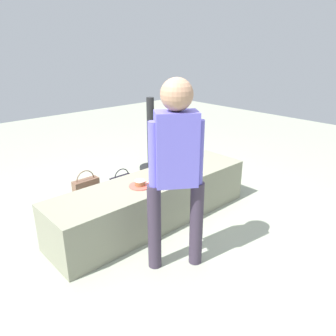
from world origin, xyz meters
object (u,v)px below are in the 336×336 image
object	(u,v)px
child_seated	(163,157)
handbag_black_leather	(122,184)
gift_bag	(79,209)
cake_plate	(140,184)
water_bottle_near_gift	(111,200)
adult_standing	(176,161)
party_cup_red	(103,199)
handbag_brown_canvas	(86,188)

from	to	relation	value
child_seated	handbag_black_leather	world-z (taller)	child_seated
gift_bag	cake_plate	bearing A→B (deg)	-57.71
gift_bag	water_bottle_near_gift	xyz separation A→B (m)	(0.41, -0.00, -0.03)
water_bottle_near_gift	child_seated	bearing A→B (deg)	-60.58
child_seated	water_bottle_near_gift	xyz separation A→B (m)	(-0.31, 0.56, -0.60)
cake_plate	handbag_black_leather	world-z (taller)	cake_plate
cake_plate	gift_bag	world-z (taller)	cake_plate
adult_standing	handbag_black_leather	size ratio (longest dim) A/B	4.87
handbag_black_leather	party_cup_red	bearing A→B (deg)	-165.13
water_bottle_near_gift	handbag_brown_canvas	world-z (taller)	handbag_brown_canvas
adult_standing	water_bottle_near_gift	bearing A→B (deg)	82.41
child_seated	party_cup_red	xyz separation A→B (m)	(-0.32, 0.73, -0.64)
child_seated	gift_bag	world-z (taller)	child_seated
adult_standing	gift_bag	bearing A→B (deg)	101.19
adult_standing	water_bottle_near_gift	size ratio (longest dim) A/B	7.77
handbag_black_leather	handbag_brown_canvas	bearing A→B (deg)	157.87
adult_standing	gift_bag	size ratio (longest dim) A/B	5.32
handbag_black_leather	water_bottle_near_gift	bearing A→B (deg)	-141.89
adult_standing	cake_plate	world-z (taller)	adult_standing
party_cup_red	handbag_brown_canvas	world-z (taller)	handbag_brown_canvas
gift_bag	water_bottle_near_gift	size ratio (longest dim) A/B	1.46
handbag_black_leather	adult_standing	bearing A→B (deg)	-108.43
handbag_black_leather	handbag_brown_canvas	distance (m)	0.45
child_seated	water_bottle_near_gift	world-z (taller)	child_seated
child_seated	handbag_brown_canvas	size ratio (longest dim) A/B	1.34
handbag_brown_canvas	party_cup_red	bearing A→B (deg)	-74.32
cake_plate	water_bottle_near_gift	distance (m)	0.73
gift_bag	handbag_black_leather	world-z (taller)	handbag_black_leather
cake_plate	handbag_black_leather	xyz separation A→B (m)	(0.37, 0.87, -0.39)
child_seated	adult_standing	distance (m)	0.88
child_seated	party_cup_red	size ratio (longest dim) A/B	4.39
child_seated	handbag_black_leather	xyz separation A→B (m)	(0.02, 0.82, -0.58)
adult_standing	water_bottle_near_gift	distance (m)	1.53
gift_bag	handbag_black_leather	size ratio (longest dim) A/B	0.92
cake_plate	adult_standing	bearing A→B (deg)	-101.72
child_seated	adult_standing	xyz separation A→B (m)	(-0.48, -0.69, 0.26)
handbag_black_leather	cake_plate	bearing A→B (deg)	-113.14
water_bottle_near_gift	handbag_black_leather	xyz separation A→B (m)	(0.34, 0.27, 0.02)
water_bottle_near_gift	adult_standing	bearing A→B (deg)	-97.59
cake_plate	handbag_brown_canvas	xyz separation A→B (m)	(-0.05, 1.04, -0.38)
party_cup_red	water_bottle_near_gift	bearing A→B (deg)	-87.83
child_seated	gift_bag	bearing A→B (deg)	142.43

